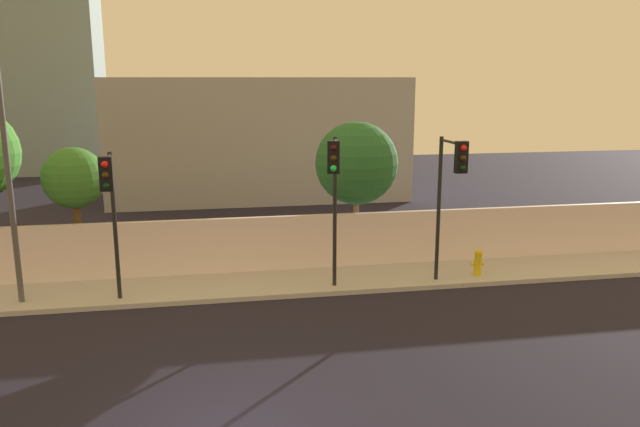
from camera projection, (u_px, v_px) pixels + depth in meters
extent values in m
cube|color=#B0B0B0|center=(221.00, 287.00, 19.09)|extent=(36.00, 2.40, 0.15)
cube|color=silver|center=(219.00, 246.00, 20.12)|extent=(36.00, 0.18, 1.80)
cylinder|color=black|center=(439.00, 210.00, 19.15)|extent=(0.12, 0.12, 4.50)
cylinder|color=black|center=(451.00, 142.00, 17.99)|extent=(0.11, 1.46, 0.08)
cube|color=black|center=(461.00, 157.00, 17.37)|extent=(0.34, 0.21, 0.90)
sphere|color=red|center=(464.00, 148.00, 17.20)|extent=(0.18, 0.18, 0.18)
sphere|color=#33260A|center=(463.00, 158.00, 17.26)|extent=(0.18, 0.18, 0.18)
sphere|color=black|center=(463.00, 168.00, 17.32)|extent=(0.18, 0.18, 0.18)
cylinder|color=black|center=(335.00, 213.00, 18.57)|extent=(0.12, 0.12, 4.55)
cylinder|color=black|center=(334.00, 142.00, 17.51)|extent=(0.36, 1.20, 0.08)
cube|color=black|center=(334.00, 157.00, 17.00)|extent=(0.38, 0.27, 0.90)
sphere|color=black|center=(334.00, 148.00, 16.82)|extent=(0.18, 0.18, 0.18)
sphere|color=#33260A|center=(334.00, 158.00, 16.88)|extent=(0.18, 0.18, 0.18)
sphere|color=#19F24C|center=(333.00, 168.00, 16.94)|extent=(0.18, 0.18, 0.18)
cylinder|color=black|center=(115.00, 227.00, 17.49)|extent=(0.12, 0.12, 4.24)
cylinder|color=black|center=(107.00, 158.00, 16.52)|extent=(0.12, 1.14, 0.08)
cube|color=black|center=(106.00, 174.00, 16.05)|extent=(0.35, 0.21, 0.90)
sphere|color=red|center=(105.00, 164.00, 15.88)|extent=(0.18, 0.18, 0.18)
sphere|color=#33260A|center=(105.00, 175.00, 15.94)|extent=(0.18, 0.18, 0.18)
sphere|color=black|center=(106.00, 186.00, 16.00)|extent=(0.18, 0.18, 0.18)
cylinder|color=#4C4C51|center=(9.00, 182.00, 16.92)|extent=(0.16, 0.16, 6.91)
cylinder|color=gold|center=(478.00, 265.00, 19.94)|extent=(0.24, 0.24, 0.69)
sphere|color=gold|center=(478.00, 253.00, 19.86)|extent=(0.26, 0.26, 0.26)
cylinder|color=gold|center=(473.00, 264.00, 19.90)|extent=(0.10, 0.09, 0.09)
cylinder|color=gold|center=(483.00, 264.00, 19.96)|extent=(0.10, 0.09, 0.09)
cylinder|color=brown|center=(79.00, 236.00, 20.14)|extent=(0.24, 0.24, 2.72)
sphere|color=#36762B|center=(74.00, 178.00, 19.73)|extent=(1.96, 1.96, 1.96)
cylinder|color=brown|center=(356.00, 224.00, 21.77)|extent=(0.22, 0.22, 2.72)
sphere|color=#266431|center=(356.00, 163.00, 21.31)|extent=(2.85, 2.85, 2.85)
cube|color=#999999|center=(258.00, 138.00, 33.56)|extent=(15.53, 6.00, 6.41)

